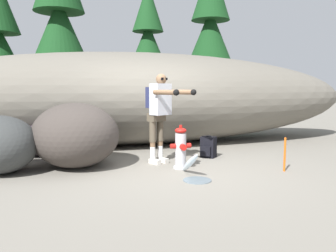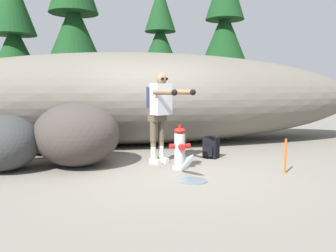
{
  "view_description": "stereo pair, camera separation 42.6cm",
  "coord_description": "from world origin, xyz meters",
  "px_view_note": "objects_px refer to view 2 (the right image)",
  "views": [
    {
      "loc": [
        -1.66,
        -5.7,
        1.46
      ],
      "look_at": [
        0.07,
        0.38,
        0.75
      ],
      "focal_mm": 36.4,
      "sensor_mm": 36.0,
      "label": 1
    },
    {
      "loc": [
        -1.25,
        -5.8,
        1.46
      ],
      "look_at": [
        0.07,
        0.38,
        0.75
      ],
      "focal_mm": 36.4,
      "sensor_mm": 36.0,
      "label": 2
    }
  ],
  "objects_px": {
    "utility_worker": "(161,107)",
    "boulder_mid": "(43,137)",
    "fire_hydrant": "(180,149)",
    "boulder_large": "(77,134)",
    "spare_backpack": "(211,148)",
    "boulder_small": "(3,143)",
    "survey_stake": "(285,156)"
  },
  "relations": [
    {
      "from": "boulder_large",
      "to": "survey_stake",
      "type": "relative_size",
      "value": 2.72
    },
    {
      "from": "utility_worker",
      "to": "boulder_mid",
      "type": "xyz_separation_m",
      "value": [
        -2.37,
        1.53,
        -0.72
      ]
    },
    {
      "from": "spare_backpack",
      "to": "survey_stake",
      "type": "height_order",
      "value": "survey_stake"
    },
    {
      "from": "spare_backpack",
      "to": "boulder_mid",
      "type": "bearing_deg",
      "value": -62.86
    },
    {
      "from": "fire_hydrant",
      "to": "survey_stake",
      "type": "height_order",
      "value": "fire_hydrant"
    },
    {
      "from": "spare_backpack",
      "to": "survey_stake",
      "type": "bearing_deg",
      "value": 75.48
    },
    {
      "from": "boulder_large",
      "to": "boulder_mid",
      "type": "height_order",
      "value": "boulder_large"
    },
    {
      "from": "boulder_small",
      "to": "utility_worker",
      "type": "bearing_deg",
      "value": -0.36
    },
    {
      "from": "boulder_mid",
      "to": "fire_hydrant",
      "type": "bearing_deg",
      "value": -37.59
    },
    {
      "from": "boulder_large",
      "to": "boulder_mid",
      "type": "distance_m",
      "value": 1.61
    },
    {
      "from": "utility_worker",
      "to": "boulder_mid",
      "type": "distance_m",
      "value": 2.91
    },
    {
      "from": "fire_hydrant",
      "to": "utility_worker",
      "type": "relative_size",
      "value": 0.46
    },
    {
      "from": "boulder_mid",
      "to": "boulder_small",
      "type": "bearing_deg",
      "value": -107.04
    },
    {
      "from": "utility_worker",
      "to": "survey_stake",
      "type": "distance_m",
      "value": 2.42
    },
    {
      "from": "boulder_mid",
      "to": "utility_worker",
      "type": "bearing_deg",
      "value": -32.81
    },
    {
      "from": "fire_hydrant",
      "to": "utility_worker",
      "type": "distance_m",
      "value": 0.91
    },
    {
      "from": "spare_backpack",
      "to": "boulder_small",
      "type": "distance_m",
      "value": 3.97
    },
    {
      "from": "fire_hydrant",
      "to": "spare_backpack",
      "type": "xyz_separation_m",
      "value": [
        0.87,
        0.79,
        -0.15
      ]
    },
    {
      "from": "spare_backpack",
      "to": "survey_stake",
      "type": "xyz_separation_m",
      "value": [
        0.82,
        -1.49,
        0.08
      ]
    },
    {
      "from": "survey_stake",
      "to": "boulder_small",
      "type": "bearing_deg",
      "value": 165.71
    },
    {
      "from": "spare_backpack",
      "to": "boulder_large",
      "type": "xyz_separation_m",
      "value": [
        -2.69,
        -0.14,
        0.38
      ]
    },
    {
      "from": "boulder_mid",
      "to": "spare_backpack",
      "type": "bearing_deg",
      "value": -19.49
    },
    {
      "from": "spare_backpack",
      "to": "boulder_small",
      "type": "height_order",
      "value": "boulder_small"
    },
    {
      "from": "utility_worker",
      "to": "boulder_large",
      "type": "relative_size",
      "value": 1.06
    },
    {
      "from": "fire_hydrant",
      "to": "utility_worker",
      "type": "bearing_deg",
      "value": 117.58
    },
    {
      "from": "fire_hydrant",
      "to": "boulder_large",
      "type": "height_order",
      "value": "boulder_large"
    },
    {
      "from": "boulder_mid",
      "to": "survey_stake",
      "type": "relative_size",
      "value": 1.92
    },
    {
      "from": "utility_worker",
      "to": "boulder_large",
      "type": "xyz_separation_m",
      "value": [
        -1.56,
        0.15,
        -0.5
      ]
    },
    {
      "from": "boulder_large",
      "to": "boulder_small",
      "type": "distance_m",
      "value": 1.27
    },
    {
      "from": "spare_backpack",
      "to": "boulder_mid",
      "type": "relative_size",
      "value": 0.41
    },
    {
      "from": "spare_backpack",
      "to": "boulder_mid",
      "type": "distance_m",
      "value": 3.71
    },
    {
      "from": "utility_worker",
      "to": "survey_stake",
      "type": "xyz_separation_m",
      "value": [
        1.94,
        -1.2,
        -0.79
      ]
    }
  ]
}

